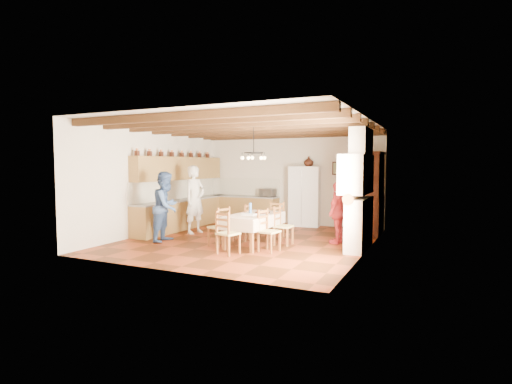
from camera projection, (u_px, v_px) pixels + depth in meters
floor at (248, 241)px, 10.33m from camera, size 6.00×6.50×0.02m
ceiling at (247, 124)px, 10.12m from camera, size 6.00×6.50×0.02m
wall_back at (291, 179)px, 13.17m from camera, size 6.00×0.02×3.00m
wall_front at (169, 191)px, 7.28m from camera, size 6.00×0.02×3.00m
wall_left at (154, 181)px, 11.50m from camera, size 0.02×6.50×3.00m
wall_right at (368, 186)px, 8.96m from camera, size 0.02×6.50×3.00m
ceiling_beams at (247, 128)px, 10.13m from camera, size 6.00×6.30×0.16m
lower_cabinets_left at (185, 214)px, 12.39m from camera, size 0.60×4.30×0.86m
lower_cabinets_back at (245, 210)px, 13.62m from camera, size 2.30×0.60×0.86m
countertop_left at (185, 200)px, 12.36m from camera, size 0.62×4.30×0.04m
countertop_back at (245, 196)px, 13.59m from camera, size 2.34×0.62×0.04m
backsplash_left at (177, 189)px, 12.46m from camera, size 0.03×4.30×0.60m
backsplash_back at (249, 187)px, 13.83m from camera, size 2.30×0.03×0.60m
upper_cabinets at (181, 168)px, 12.35m from camera, size 0.35×4.20×0.70m
fireplace at (356, 189)px, 9.27m from camera, size 0.56×1.60×2.80m
wall_picture at (338, 168)px, 12.47m from camera, size 0.34×0.03×0.42m
refrigerator at (305, 196)px, 12.84m from camera, size 1.04×0.89×1.91m
hutch at (373, 193)px, 11.29m from camera, size 0.55×1.29×2.32m
dining_table at (254, 218)px, 9.69m from camera, size 0.97×1.79×0.77m
chandelier at (254, 153)px, 9.58m from camera, size 0.47×0.47×0.03m
chair_left_near at (219, 226)px, 9.63m from camera, size 0.50×0.52×0.96m
chair_left_far at (241, 222)px, 10.35m from camera, size 0.47×0.48×0.96m
chair_right_near at (269, 231)px, 9.01m from camera, size 0.47×0.48×0.96m
chair_right_far at (284, 226)px, 9.76m from camera, size 0.41×0.43×0.96m
chair_end_near at (228, 233)px, 8.76m from camera, size 0.51×0.50×0.96m
chair_end_far at (276, 220)px, 10.69m from camera, size 0.49×0.48×0.96m
person_man at (195, 199)px, 11.40m from camera, size 0.59×0.78×1.95m
person_woman_blue at (166, 207)px, 10.20m from camera, size 0.79×0.95×1.79m
person_woman_red at (338, 213)px, 9.94m from camera, size 0.55×0.97×1.55m
microwave at (268, 193)px, 13.23m from camera, size 0.51×0.37×0.27m
fridge_vase at (309, 161)px, 12.72m from camera, size 0.31×0.31×0.32m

